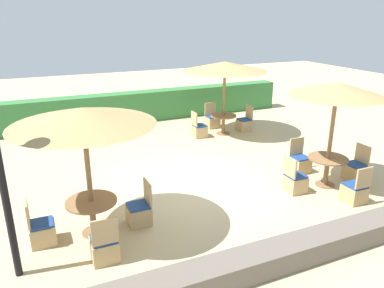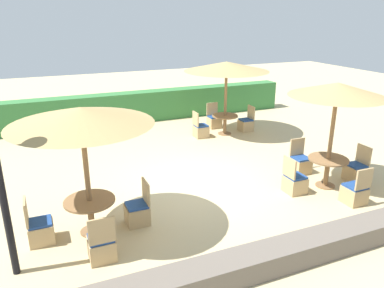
% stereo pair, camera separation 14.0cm
% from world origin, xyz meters
% --- Properties ---
extents(ground_plane, '(40.00, 40.00, 0.00)m').
position_xyz_m(ground_plane, '(0.00, 0.00, 0.00)').
color(ground_plane, '#C6B284').
extents(hedge_row, '(13.00, 0.70, 1.19)m').
position_xyz_m(hedge_row, '(0.00, 6.47, 0.60)').
color(hedge_row, '#387A3D').
rests_on(hedge_row, ground_plane).
extents(stone_border, '(10.00, 0.56, 0.42)m').
position_xyz_m(stone_border, '(0.00, -3.55, 0.21)').
color(stone_border, '#6B6056').
rests_on(stone_border, ground_plane).
extents(parasol_front_right, '(2.27, 2.27, 2.65)m').
position_xyz_m(parasol_front_right, '(2.87, -1.34, 2.47)').
color(parasol_front_right, olive).
rests_on(parasol_front_right, ground_plane).
extents(round_table_front_right, '(0.98, 0.98, 0.76)m').
position_xyz_m(round_table_front_right, '(2.87, -1.34, 0.58)').
color(round_table_front_right, olive).
rests_on(round_table_front_right, ground_plane).
extents(patio_chair_front_right_south, '(0.46, 0.46, 0.93)m').
position_xyz_m(patio_chair_front_right_south, '(2.83, -2.32, 0.26)').
color(patio_chair_front_right_south, tan).
rests_on(patio_chair_front_right_south, ground_plane).
extents(patio_chair_front_right_north, '(0.46, 0.46, 0.93)m').
position_xyz_m(patio_chair_front_right_north, '(2.82, -0.38, 0.26)').
color(patio_chair_front_right_north, tan).
rests_on(patio_chair_front_right_north, ground_plane).
extents(patio_chair_front_right_east, '(0.46, 0.46, 0.93)m').
position_xyz_m(patio_chair_front_right_east, '(3.84, -1.36, 0.26)').
color(patio_chair_front_right_east, tan).
rests_on(patio_chair_front_right_east, ground_plane).
extents(patio_chair_front_right_west, '(0.46, 0.46, 0.93)m').
position_xyz_m(patio_chair_front_right_west, '(1.90, -1.32, 0.26)').
color(patio_chair_front_right_west, tan).
rests_on(patio_chair_front_right_west, ground_plane).
extents(parasol_back_right, '(2.95, 2.95, 2.60)m').
position_xyz_m(parasol_back_right, '(2.54, 3.53, 2.43)').
color(parasol_back_right, olive).
rests_on(parasol_back_right, ground_plane).
extents(round_table_back_right, '(0.93, 0.93, 0.70)m').
position_xyz_m(round_table_back_right, '(2.54, 3.53, 0.52)').
color(round_table_back_right, olive).
rests_on(round_table_back_right, ground_plane).
extents(patio_chair_back_right_east, '(0.46, 0.46, 0.93)m').
position_xyz_m(patio_chair_back_right_east, '(3.46, 3.58, 0.26)').
color(patio_chair_back_right_east, tan).
rests_on(patio_chair_back_right_east, ground_plane).
extents(patio_chair_back_right_north, '(0.46, 0.46, 0.93)m').
position_xyz_m(patio_chair_back_right_north, '(2.55, 4.43, 0.26)').
color(patio_chair_back_right_north, tan).
rests_on(patio_chair_back_right_north, ground_plane).
extents(patio_chair_back_right_west, '(0.46, 0.46, 0.93)m').
position_xyz_m(patio_chair_back_right_west, '(1.58, 3.55, 0.26)').
color(patio_chair_back_right_west, tan).
rests_on(patio_chair_back_right_west, ground_plane).
extents(parasol_front_left, '(2.66, 2.66, 2.58)m').
position_xyz_m(parasol_front_left, '(-2.94, -1.18, 2.40)').
color(parasol_front_left, olive).
rests_on(parasol_front_left, ground_plane).
extents(round_table_front_left, '(1.00, 1.00, 0.71)m').
position_xyz_m(round_table_front_left, '(-2.94, -1.18, 0.55)').
color(round_table_front_left, olive).
rests_on(round_table_front_left, ground_plane).
extents(patio_chair_front_left_west, '(0.46, 0.46, 0.93)m').
position_xyz_m(patio_chair_front_left_west, '(-3.90, -1.15, 0.26)').
color(patio_chair_front_left_west, tan).
rests_on(patio_chair_front_left_west, ground_plane).
extents(patio_chair_front_left_south, '(0.46, 0.46, 0.93)m').
position_xyz_m(patio_chair_front_left_south, '(-2.91, -2.15, 0.26)').
color(patio_chair_front_left_south, tan).
rests_on(patio_chair_front_left_south, ground_plane).
extents(patio_chair_front_left_east, '(0.46, 0.46, 0.93)m').
position_xyz_m(patio_chair_front_left_east, '(-1.99, -1.21, 0.26)').
color(patio_chair_front_left_east, tan).
rests_on(patio_chair_front_left_east, ground_plane).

